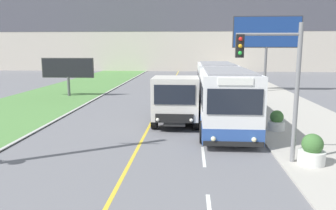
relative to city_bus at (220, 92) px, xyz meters
name	(u,v)px	position (x,y,z in m)	size (l,w,h in m)	color
apartment_block_background	(180,16)	(-3.96, 42.35, 8.21)	(80.00, 8.04, 19.63)	beige
city_bus	(220,92)	(0.00, 0.00, 0.00)	(2.65, 12.97, 3.16)	white
dump_truck	(176,101)	(-2.53, -1.65, -0.26)	(2.48, 6.20, 2.69)	black
traffic_light_mast	(277,75)	(1.30, -7.51, 1.65)	(2.28, 0.32, 5.06)	slate
billboard_large	(267,34)	(5.23, 12.24, 3.79)	(6.28, 0.24, 7.04)	#59595B
billboard_small	(68,69)	(-12.33, 8.25, 0.76)	(4.50, 0.24, 3.31)	#59595B
planter_round_near	(312,151)	(2.62, -7.71, -1.04)	(0.94, 0.94, 1.11)	silver
planter_round_second	(277,121)	(2.60, -2.84, -1.08)	(0.83, 0.83, 1.02)	silver
planter_round_third	(255,104)	(2.44, 2.02, -1.04)	(0.90, 0.90, 1.10)	silver
planter_round_far	(247,94)	(2.72, 6.89, -1.04)	(0.87, 0.87, 1.10)	silver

